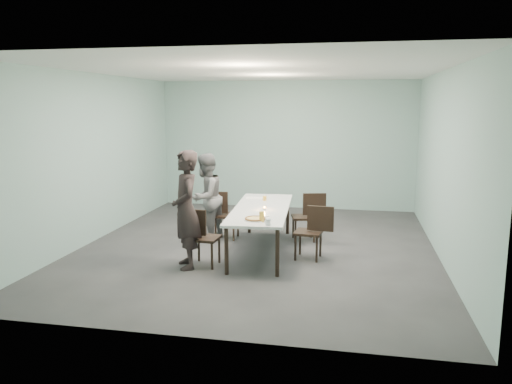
% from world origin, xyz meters
% --- Properties ---
extents(ground, '(7.00, 7.00, 0.00)m').
position_xyz_m(ground, '(0.00, 0.00, 0.00)').
color(ground, '#333335').
rests_on(ground, ground).
extents(room_shell, '(6.02, 7.02, 3.01)m').
position_xyz_m(room_shell, '(0.00, 0.00, 2.03)').
color(room_shell, '#8FB3AF').
rests_on(room_shell, ground).
extents(table, '(1.09, 2.66, 0.75)m').
position_xyz_m(table, '(0.11, -0.24, 0.69)').
color(table, white).
rests_on(table, ground).
extents(chair_near_left, '(0.62, 0.44, 0.87)m').
position_xyz_m(chair_near_left, '(-0.68, -1.14, 0.50)').
color(chair_near_left, black).
rests_on(chair_near_left, ground).
extents(chair_far_left, '(0.61, 0.42, 0.87)m').
position_xyz_m(chair_far_left, '(-0.75, 0.47, 0.50)').
color(chair_far_left, black).
rests_on(chair_far_left, ground).
extents(chair_near_right, '(0.63, 0.46, 0.87)m').
position_xyz_m(chair_near_right, '(1.00, -0.49, 0.50)').
color(chair_near_right, black).
rests_on(chair_near_right, ground).
extents(chair_far_right, '(0.65, 0.51, 0.87)m').
position_xyz_m(chair_far_right, '(0.81, 0.62, 0.50)').
color(chair_far_right, black).
rests_on(chair_far_right, ground).
extents(diner_near, '(0.68, 0.78, 1.79)m').
position_xyz_m(diner_near, '(-0.85, -1.27, 0.89)').
color(diner_near, black).
rests_on(diner_near, ground).
extents(diner_far, '(0.78, 0.90, 1.59)m').
position_xyz_m(diner_far, '(-1.02, 0.28, 0.79)').
color(diner_far, slate).
rests_on(diner_far, ground).
extents(pizza, '(0.34, 0.34, 0.04)m').
position_xyz_m(pizza, '(0.18, -1.14, 0.77)').
color(pizza, white).
rests_on(pizza, table).
extents(side_plate, '(0.18, 0.18, 0.01)m').
position_xyz_m(side_plate, '(0.27, -0.83, 0.76)').
color(side_plate, white).
rests_on(side_plate, table).
extents(beer_glass, '(0.08, 0.08, 0.15)m').
position_xyz_m(beer_glass, '(0.30, -1.22, 0.82)').
color(beer_glass, gold).
rests_on(beer_glass, table).
extents(water_tumbler, '(0.08, 0.08, 0.09)m').
position_xyz_m(water_tumbler, '(0.42, -1.41, 0.80)').
color(water_tumbler, silver).
rests_on(water_tumbler, table).
extents(tealight, '(0.06, 0.06, 0.05)m').
position_xyz_m(tealight, '(0.19, -0.41, 0.77)').
color(tealight, silver).
rests_on(tealight, table).
extents(amber_tumbler, '(0.07, 0.07, 0.08)m').
position_xyz_m(amber_tumbler, '(0.05, 0.41, 0.79)').
color(amber_tumbler, gold).
rests_on(amber_tumbler, table).
extents(menu, '(0.32, 0.24, 0.01)m').
position_xyz_m(menu, '(-0.18, 0.60, 0.75)').
color(menu, silver).
rests_on(menu, table).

